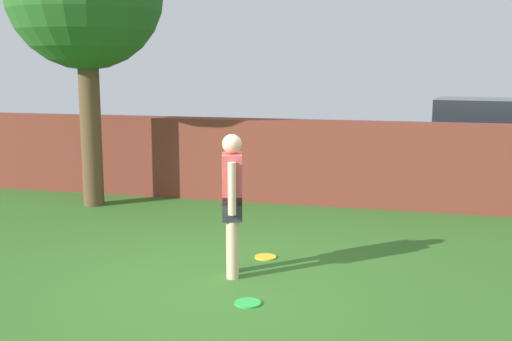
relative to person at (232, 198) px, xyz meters
The scene contains 6 objects.
ground_plane 0.98m from the person, 106.29° to the right, with size 40.00×40.00×0.00m, color #336623.
brick_wall 4.29m from the person, 112.09° to the left, with size 11.53×0.50×1.44m, color brown.
person is the anchor object (origin of this frame).
car 7.23m from the person, 62.42° to the left, with size 4.39×2.36×1.72m.
frisbee_yellow 1.16m from the person, 73.40° to the left, with size 0.27×0.27×0.02m, color yellow.
frisbee_green 1.26m from the person, 63.69° to the right, with size 0.27×0.27×0.02m, color green.
Camera 1 is at (2.07, -6.12, 2.37)m, focal length 43.44 mm.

